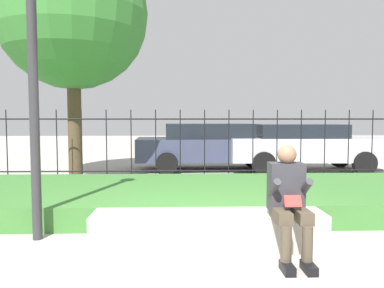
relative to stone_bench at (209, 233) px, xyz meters
The scene contains 9 objects.
ground_plane 0.21m from the stone_bench, behind, with size 60.00×60.00×0.00m, color #A8A399.
stone_bench is the anchor object (origin of this frame).
person_seated_reader 1.02m from the stone_bench, 18.81° to the right, with size 0.42×0.73×1.26m.
grass_berm 2.26m from the stone_bench, 91.20° to the left, with size 10.93×3.11×0.35m.
iron_fence 4.30m from the stone_bench, 90.64° to the left, with size 8.93×0.03×1.75m.
car_parked_center 7.07m from the stone_bench, 84.56° to the left, with size 4.73×2.15×1.40m.
car_parked_right 7.46m from the stone_bench, 63.32° to the left, with size 4.53×1.91×1.39m.
street_lamp 3.01m from the stone_bench, 167.42° to the left, with size 0.28×0.28×3.60m.
tree_behind_fence 6.93m from the stone_bench, 120.36° to the left, with size 3.62×3.62×5.88m.
Camera 1 is at (-0.29, -4.30, 1.55)m, focal length 35.00 mm.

